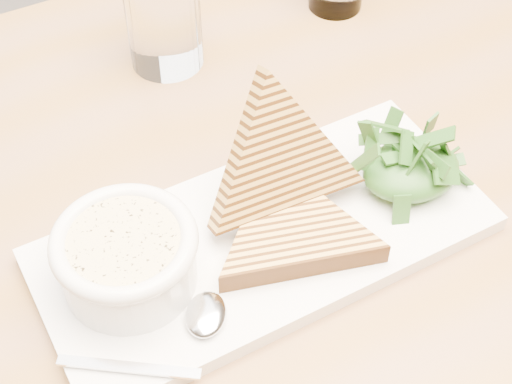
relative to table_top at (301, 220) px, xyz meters
name	(u,v)px	position (x,y,z in m)	size (l,w,h in m)	color
floor	(352,382)	(0.20, 0.15, -0.72)	(6.00, 6.00, 0.00)	slate
table_top	(301,220)	(0.00, 0.00, 0.00)	(1.27, 0.85, 0.04)	#8A613F
table_leg_br	(509,107)	(0.59, 0.37, -0.37)	(0.06, 0.06, 0.70)	#8A613F
platter	(264,239)	(-0.05, -0.03, 0.03)	(0.40, 0.18, 0.02)	white
soup_bowl	(128,263)	(-0.17, -0.03, 0.06)	(0.11, 0.11, 0.04)	white
soup	(124,243)	(-0.17, -0.03, 0.09)	(0.09, 0.09, 0.01)	beige
bowl_rim	(124,241)	(-0.17, -0.03, 0.09)	(0.12, 0.12, 0.01)	white
sandwich_flat	(293,231)	(-0.03, -0.04, 0.05)	(0.17, 0.17, 0.02)	gold
sandwich_lean	(280,160)	(-0.02, 0.00, 0.09)	(0.17, 0.17, 0.09)	gold
salad_base	(411,170)	(0.10, -0.02, 0.05)	(0.09, 0.07, 0.04)	#143A0F
arugula_pile	(413,163)	(0.10, -0.02, 0.06)	(0.11, 0.10, 0.05)	#396F27
spoon_bowl	(206,314)	(-0.12, -0.09, 0.04)	(0.03, 0.04, 0.01)	silver
spoon_handle	(129,367)	(-0.19, -0.11, 0.04)	(0.11, 0.01, 0.00)	silver
glass_near	(163,15)	(-0.05, 0.25, 0.08)	(0.08, 0.08, 0.12)	white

